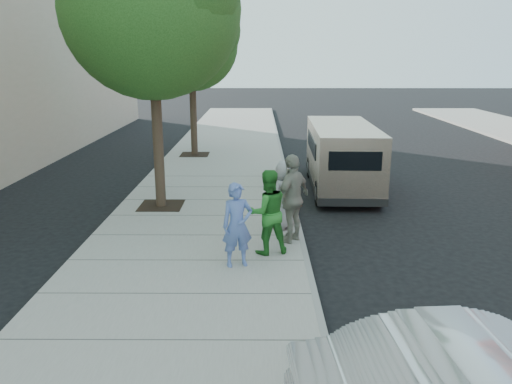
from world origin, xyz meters
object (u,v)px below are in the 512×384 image
person_striped_polo (293,198)px  person_green_shirt (267,212)px  tree_near (153,2)px  van (342,155)px  person_gray_shirt (284,195)px  tree_far (192,39)px  person_officer (237,225)px  parking_meter (278,188)px

person_striped_polo → person_green_shirt: bearing=-2.2°
tree_near → van: size_ratio=1.31×
tree_near → person_gray_shirt: bearing=-29.4°
tree_far → person_green_shirt: (2.88, -11.08, -3.83)m
person_officer → person_gray_shirt: person_officer is taller
van → person_officer: size_ratio=3.38×
person_green_shirt → person_striped_polo: (0.57, 0.71, 0.09)m
tree_near → tree_far: 7.63m
tree_near → person_striped_polo: (3.45, -2.76, -4.40)m
tree_far → person_gray_shirt: size_ratio=3.90×
van → person_green_shirt: bearing=-111.2°
person_gray_shirt → person_striped_polo: bearing=49.8°
parking_meter → person_officer: 2.65m
parking_meter → person_officer: person_officer is taller
person_green_shirt → person_gray_shirt: size_ratio=1.09×
person_officer → person_gray_shirt: 2.51m
person_green_shirt → person_gray_shirt: person_green_shirt is taller
person_officer → person_striped_polo: size_ratio=0.85×
tree_far → van: tree_far is taller
tree_far → person_gray_shirt: bearing=-70.7°
tree_far → person_gray_shirt: tree_far is taller
person_green_shirt → person_gray_shirt: bearing=-122.5°
tree_far → van: size_ratio=1.13×
person_gray_shirt → parking_meter: bearing=-104.5°
person_officer → person_striped_polo: (1.18, 1.39, 0.15)m
tree_near → person_gray_shirt: tree_near is taller
parking_meter → van: van is taller
tree_far → person_striped_polo: (3.45, -10.36, -3.73)m
person_gray_shirt → person_striped_polo: person_striped_polo is taller
person_green_shirt → tree_far: bearing=-92.7°
person_striped_polo → parking_meter: bearing=-129.2°
van → person_gray_shirt: (-2.06, -4.31, -0.13)m
person_officer → tree_far: bearing=84.6°
tree_far → person_striped_polo: 11.54m
tree_far → person_gray_shirt: 10.76m
person_officer → person_striped_polo: 1.82m
van → person_green_shirt: size_ratio=3.16×
van → tree_far: bearing=137.9°
person_gray_shirt → person_green_shirt: bearing=26.0°
person_officer → tree_near: bearing=102.4°
parking_meter → person_officer: bearing=-130.1°
parking_meter → person_gray_shirt: size_ratio=0.79×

